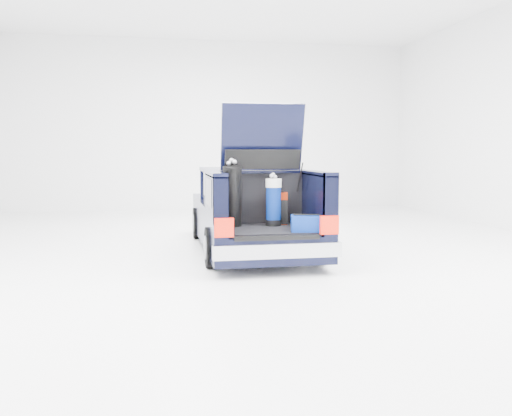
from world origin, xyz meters
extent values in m
plane|color=white|center=(0.00, 0.00, 0.00)|extent=(14.00, 14.00, 0.00)
cube|color=black|center=(0.00, 0.65, 0.50)|extent=(1.75, 3.00, 0.70)
cube|color=black|center=(0.00, 2.22, 0.40)|extent=(1.70, 0.30, 0.50)
cube|color=#A3A3AA|center=(0.00, 2.36, 0.33)|extent=(1.72, 0.10, 0.22)
cube|color=black|center=(0.00, 0.15, 1.12)|extent=(1.55, 1.95, 0.54)
cube|color=black|center=(0.00, 0.15, 1.41)|extent=(1.62, 2.05, 0.06)
cube|color=black|center=(0.00, -1.50, 0.35)|extent=(1.75, 1.30, 0.40)
cube|color=black|center=(0.00, -1.48, 0.57)|extent=(1.32, 1.18, 0.05)
cube|color=black|center=(-0.78, -1.50, 0.97)|extent=(0.20, 1.30, 0.85)
cube|color=black|center=(0.78, -1.50, 0.97)|extent=(0.20, 1.30, 0.85)
cube|color=black|center=(-0.78, -1.50, 1.41)|extent=(0.20, 1.30, 0.06)
cube|color=black|center=(0.78, -1.50, 1.41)|extent=(0.20, 1.30, 0.06)
cube|color=black|center=(0.00, -0.88, 0.97)|extent=(1.36, 0.08, 0.84)
cube|color=#A3A3AA|center=(0.00, -2.18, 0.38)|extent=(1.80, 0.12, 0.20)
cube|color=red|center=(-0.74, -2.15, 0.72)|extent=(0.26, 0.07, 0.26)
cube|color=red|center=(0.74, -2.15, 0.72)|extent=(0.26, 0.07, 0.26)
cube|color=black|center=(0.00, -2.15, 0.56)|extent=(1.20, 0.06, 0.06)
cube|color=black|center=(0.00, -1.05, 1.96)|extent=(1.28, 0.33, 1.03)
cube|color=black|center=(0.00, -1.01, 2.10)|extent=(0.95, 0.17, 0.54)
cylinder|color=black|center=(-0.82, 1.45, 0.31)|extent=(0.20, 0.62, 0.62)
cylinder|color=slate|center=(-0.82, 1.45, 0.31)|extent=(0.23, 0.36, 0.36)
cylinder|color=black|center=(0.82, 1.45, 0.31)|extent=(0.20, 0.62, 0.62)
cylinder|color=slate|center=(0.82, 1.45, 0.31)|extent=(0.23, 0.36, 0.36)
cylinder|color=black|center=(-0.82, -1.35, 0.31)|extent=(0.20, 0.62, 0.62)
cylinder|color=slate|center=(-0.82, -1.35, 0.31)|extent=(0.23, 0.36, 0.36)
cylinder|color=black|center=(0.82, -1.35, 0.31)|extent=(0.20, 0.62, 0.62)
cylinder|color=slate|center=(0.82, -1.35, 0.31)|extent=(0.23, 0.36, 0.36)
cube|color=maroon|center=(0.23, -1.08, 0.85)|extent=(0.35, 0.26, 0.50)
cube|color=black|center=(0.23, -1.08, 1.11)|extent=(0.20, 0.08, 0.03)
cube|color=black|center=(0.23, -1.18, 0.80)|extent=(0.32, 0.08, 0.38)
cylinder|color=black|center=(-0.50, -1.23, 1.06)|extent=(0.32, 0.44, 0.95)
cube|color=white|center=(-0.50, -1.11, 1.09)|extent=(0.11, 0.03, 0.33)
sphere|color=#99999E|center=(-0.54, -1.21, 1.56)|extent=(0.08, 0.08, 0.08)
sphere|color=#99999E|center=(-0.47, -1.27, 1.58)|extent=(0.08, 0.08, 0.08)
cylinder|color=black|center=(0.14, -1.23, 0.65)|extent=(0.30, 0.30, 0.09)
cylinder|color=navy|center=(0.14, -1.23, 0.95)|extent=(0.27, 0.27, 0.52)
cylinder|color=white|center=(0.14, -1.23, 1.26)|extent=(0.30, 0.30, 0.13)
sphere|color=#99999E|center=(0.17, -1.21, 1.35)|extent=(0.06, 0.06, 0.06)
sphere|color=#99999E|center=(0.14, -1.19, 1.39)|extent=(0.06, 0.06, 0.06)
cube|color=navy|center=(0.50, -1.90, 0.71)|extent=(0.53, 0.40, 0.23)
cylinder|color=black|center=(0.50, -1.90, 0.84)|extent=(0.41, 0.10, 0.02)
camera|label=1|loc=(-1.61, -9.33, 1.74)|focal=38.00mm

